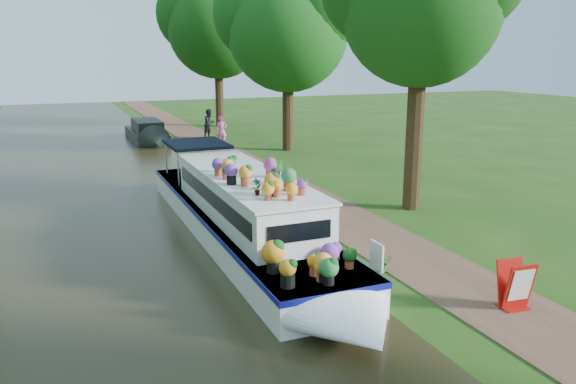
{
  "coord_description": "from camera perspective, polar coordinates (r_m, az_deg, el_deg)",
  "views": [
    {
      "loc": [
        -6.6,
        -11.63,
        4.85
      ],
      "look_at": [
        -1.05,
        1.67,
        1.3
      ],
      "focal_mm": 35.0,
      "sensor_mm": 36.0,
      "label": 1
    }
  ],
  "objects": [
    {
      "name": "plant_boat",
      "position": [
        14.55,
        -4.34,
        -2.16
      ],
      "size": [
        2.29,
        13.52,
        2.24
      ],
      "color": "white",
      "rests_on": "canal_water"
    },
    {
      "name": "tree_near_far",
      "position": [
        39.24,
        -7.27,
        16.93
      ],
      "size": [
        7.59,
        7.26,
        10.3
      ],
      "color": "black",
      "rests_on": "ground"
    },
    {
      "name": "towpath",
      "position": [
        14.81,
        10.64,
        -5.46
      ],
      "size": [
        2.2,
        100.0,
        0.03
      ],
      "primitive_type": "cube",
      "color": "brown",
      "rests_on": "ground"
    },
    {
      "name": "canal_water",
      "position": [
        12.61,
        -18.38,
        -9.48
      ],
      "size": [
        10.0,
        100.0,
        0.02
      ],
      "primitive_type": "cube",
      "color": "black",
      "rests_on": "ground"
    },
    {
      "name": "tree_near_mid",
      "position": [
        28.96,
        -0.1,
        16.97
      ],
      "size": [
        6.9,
        6.6,
        9.4
      ],
      "color": "black",
      "rests_on": "ground"
    },
    {
      "name": "verge_plant",
      "position": [
        13.1,
        9.63,
        -7.09
      ],
      "size": [
        0.47,
        0.44,
        0.43
      ],
      "primitive_type": "imported",
      "rotation": [
        0.0,
        0.0,
        -0.32
      ],
      "color": "#307121",
      "rests_on": "ground"
    },
    {
      "name": "pedestrian_pink",
      "position": [
        30.78,
        -6.77,
        6.21
      ],
      "size": [
        0.64,
        0.49,
        1.58
      ],
      "primitive_type": "imported",
      "rotation": [
        0.0,
        0.0,
        -0.21
      ],
      "color": "#D85993",
      "rests_on": "towpath"
    },
    {
      "name": "second_boat",
      "position": [
        33.18,
        -14.1,
        5.87
      ],
      "size": [
        1.79,
        6.23,
        1.21
      ],
      "rotation": [
        0.0,
        0.0,
        -0.0
      ],
      "color": "black",
      "rests_on": "canal_water"
    },
    {
      "name": "pedestrian_dark",
      "position": [
        33.61,
        -7.97,
        6.91
      ],
      "size": [
        1.04,
        0.99,
        1.69
      ],
      "primitive_type": "imported",
      "rotation": [
        0.0,
        0.0,
        0.59
      ],
      "color": "black",
      "rests_on": "towpath"
    },
    {
      "name": "ground",
      "position": [
        14.22,
        6.56,
        -6.19
      ],
      "size": [
        100.0,
        100.0,
        0.0
      ],
      "primitive_type": "plane",
      "color": "#1E4010",
      "rests_on": "ground"
    },
    {
      "name": "sandwich_board",
      "position": [
        11.86,
        22.11,
        -8.95
      ],
      "size": [
        0.61,
        0.52,
        0.95
      ],
      "rotation": [
        0.0,
        0.0,
        -0.1
      ],
      "color": "#A6110B",
      "rests_on": "towpath"
    }
  ]
}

